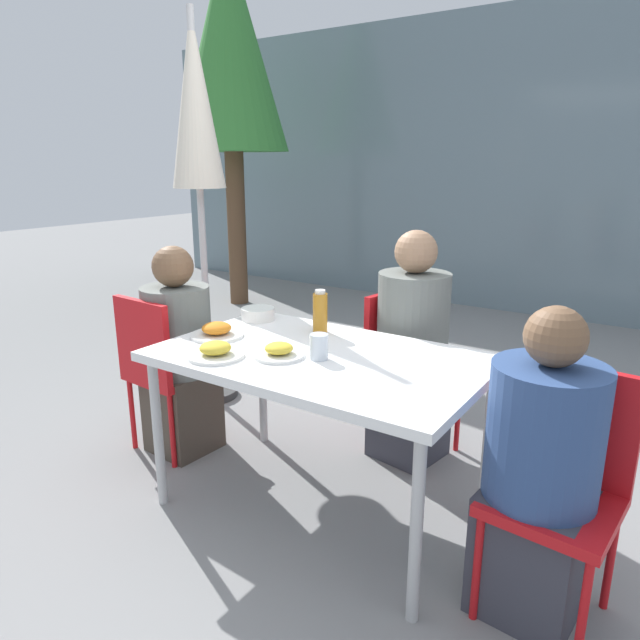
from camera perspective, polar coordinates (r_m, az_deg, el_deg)
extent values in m
plane|color=gray|center=(2.76, 0.00, -18.25)|extent=(24.00, 24.00, 0.00)
cube|color=slate|center=(6.22, 22.69, 14.09)|extent=(10.00, 0.20, 3.00)
cube|color=white|center=(2.43, 0.00, -3.87)|extent=(1.38, 0.86, 0.04)
cylinder|color=#B7B7B7|center=(2.72, -15.91, -10.85)|extent=(0.04, 0.04, 0.71)
cylinder|color=#B7B7B7|center=(2.04, 9.60, -20.08)|extent=(0.04, 0.04, 0.71)
cylinder|color=#B7B7B7|center=(3.19, -5.77, -6.23)|extent=(0.04, 0.04, 0.71)
cylinder|color=#B7B7B7|center=(2.64, 16.42, -11.69)|extent=(0.04, 0.04, 0.71)
cube|color=red|center=(3.20, -14.35, -5.16)|extent=(0.42, 0.42, 0.04)
cube|color=red|center=(3.02, -17.33, -1.98)|extent=(0.40, 0.06, 0.42)
cylinder|color=red|center=(3.50, -13.67, -7.22)|extent=(0.03, 0.03, 0.41)
cylinder|color=red|center=(3.26, -9.84, -8.74)|extent=(0.03, 0.03, 0.41)
cylinder|color=red|center=(3.32, -18.26, -8.88)|extent=(0.03, 0.03, 0.41)
cylinder|color=red|center=(3.07, -14.57, -10.68)|extent=(0.03, 0.03, 0.41)
cube|color=#473D33|center=(3.24, -13.55, -8.76)|extent=(0.34, 0.34, 0.45)
cylinder|color=slate|center=(3.08, -14.09, -0.98)|extent=(0.35, 0.35, 0.46)
sphere|color=brown|center=(3.01, -14.51, 5.21)|extent=(0.21, 0.21, 0.21)
cube|color=red|center=(2.14, 22.17, -16.79)|extent=(0.44, 0.44, 0.04)
cube|color=red|center=(2.19, 24.25, -9.42)|extent=(0.40, 0.07, 0.42)
cylinder|color=red|center=(2.10, 24.79, -25.30)|extent=(0.03, 0.03, 0.41)
cylinder|color=red|center=(2.17, 15.43, -22.76)|extent=(0.03, 0.03, 0.41)
cylinder|color=red|center=(2.37, 27.07, -20.43)|extent=(0.03, 0.03, 0.41)
cylinder|color=red|center=(2.44, 18.89, -18.44)|extent=(0.03, 0.03, 0.41)
cube|color=#383842|center=(2.26, 20.32, -20.90)|extent=(0.36, 0.36, 0.45)
cylinder|color=navy|center=(2.03, 21.54, -10.43)|extent=(0.37, 0.37, 0.46)
sphere|color=brown|center=(1.92, 22.50, -1.54)|extent=(0.20, 0.20, 0.20)
cube|color=red|center=(3.08, 9.55, -5.69)|extent=(0.46, 0.46, 0.04)
cube|color=red|center=(3.10, 6.96, -0.92)|extent=(0.10, 0.40, 0.42)
cylinder|color=red|center=(3.22, 13.63, -9.29)|extent=(0.03, 0.03, 0.41)
cylinder|color=red|center=(2.95, 10.25, -11.44)|extent=(0.03, 0.03, 0.41)
cylinder|color=red|center=(3.38, 8.61, -7.77)|extent=(0.03, 0.03, 0.41)
cylinder|color=red|center=(3.13, 4.98, -9.63)|extent=(0.03, 0.03, 0.41)
cube|color=#383842|center=(3.12, 8.86, -9.45)|extent=(0.38, 0.38, 0.45)
cylinder|color=slate|center=(2.95, 9.26, -0.60)|extent=(0.37, 0.37, 0.55)
sphere|color=#9E7556|center=(2.86, 9.59, 6.75)|extent=(0.21, 0.21, 0.21)
cylinder|color=#333333|center=(3.97, -10.83, -7.08)|extent=(0.36, 0.36, 0.05)
cylinder|color=#BCBCBC|center=(3.69, -11.77, 10.01)|extent=(0.04, 0.04, 2.40)
cone|color=beige|center=(3.69, -12.39, 20.71)|extent=(0.32, 0.32, 1.02)
cylinder|color=white|center=(2.70, -10.27, -1.50)|extent=(0.25, 0.25, 0.01)
ellipsoid|color=orange|center=(2.69, -10.31, -0.80)|extent=(0.14, 0.14, 0.05)
cylinder|color=white|center=(2.42, -10.39, -3.50)|extent=(0.24, 0.24, 0.01)
ellipsoid|color=gold|center=(2.41, -10.42, -2.75)|extent=(0.13, 0.13, 0.05)
cylinder|color=white|center=(2.39, -4.12, -3.52)|extent=(0.21, 0.21, 0.01)
ellipsoid|color=gold|center=(2.38, -4.13, -2.82)|extent=(0.12, 0.12, 0.05)
cylinder|color=#B7751E|center=(2.70, 0.01, 0.70)|extent=(0.07, 0.07, 0.19)
cylinder|color=white|center=(2.68, 0.01, 2.84)|extent=(0.05, 0.05, 0.02)
cylinder|color=silver|center=(2.35, -0.10, -2.69)|extent=(0.08, 0.08, 0.11)
cylinder|color=white|center=(2.95, -6.23, 0.62)|extent=(0.17, 0.17, 0.06)
cylinder|color=brown|center=(6.36, -8.32, 8.94)|extent=(0.20, 0.20, 1.64)
cone|color=#388438|center=(6.42, -9.03, 25.52)|extent=(1.16, 1.16, 2.05)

